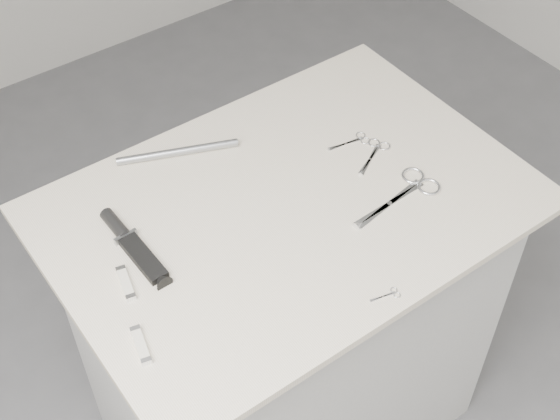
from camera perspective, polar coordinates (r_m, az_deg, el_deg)
ground at (r=2.40m, az=0.48°, el=-14.97°), size 4.00×4.00×0.01m
plinth at (r=2.01m, az=0.56°, el=-8.78°), size 0.90×0.60×0.90m
display_board at (r=1.65m, az=0.67°, el=0.32°), size 1.00×0.70×0.02m
large_shears at (r=1.69m, az=9.48°, el=1.51°), size 0.22×0.10×0.01m
embroidery_scissors_a at (r=1.77m, az=6.98°, el=4.32°), size 0.12×0.08×0.00m
embroidery_scissors_b at (r=1.79m, az=5.49°, el=5.06°), size 0.10×0.04×0.00m
tiny_scissors at (r=1.50m, az=7.95°, el=-6.16°), size 0.06×0.03×0.00m
sheathed_knife at (r=1.58m, az=-10.89°, el=-2.36°), size 0.05×0.22×0.03m
pocket_knife_a at (r=1.43m, az=-10.14°, el=-9.72°), size 0.04×0.08×0.01m
pocket_knife_b at (r=1.52m, az=-11.21°, el=-5.28°), size 0.04×0.09×0.01m
metal_rail at (r=1.76m, az=-7.49°, el=4.24°), size 0.26×0.12×0.02m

